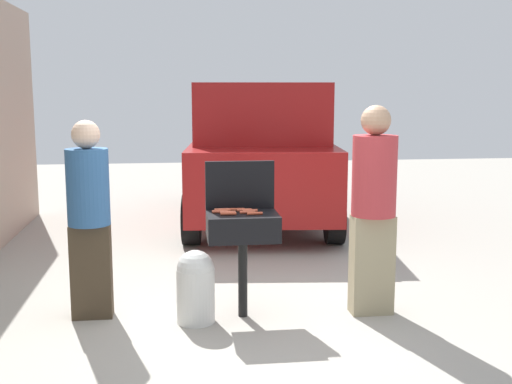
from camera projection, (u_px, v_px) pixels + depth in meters
name	position (u px, v px, depth m)	size (l,w,h in m)	color
ground_plane	(241.00, 318.00, 5.46)	(24.00, 24.00, 0.00)	#9E998E
bbq_grill	(243.00, 230.00, 5.39)	(0.60, 0.44, 0.90)	black
grill_lid_open	(240.00, 185.00, 5.55)	(0.60, 0.05, 0.42)	black
hot_dog_0	(250.00, 211.00, 5.42)	(0.03, 0.03, 0.13)	#B74C33
hot_dog_1	(247.00, 212.00, 5.36)	(0.03, 0.03, 0.13)	#B74C33
hot_dog_2	(255.00, 213.00, 5.30)	(0.03, 0.03, 0.13)	#AD4228
hot_dog_3	(228.00, 214.00, 5.29)	(0.03, 0.03, 0.13)	#AD4228
hot_dog_4	(220.00, 212.00, 5.38)	(0.03, 0.03, 0.13)	#B74C33
hot_dog_5	(244.00, 210.00, 5.45)	(0.03, 0.03, 0.13)	#B74C33
hot_dog_6	(228.00, 212.00, 5.35)	(0.03, 0.03, 0.13)	#C6593D
hot_dog_7	(223.00, 211.00, 5.42)	(0.03, 0.03, 0.13)	#AD4228
hot_dog_8	(222.00, 210.00, 5.47)	(0.03, 0.03, 0.13)	#C6593D
hot_dog_9	(237.00, 210.00, 5.48)	(0.03, 0.03, 0.13)	#AD4228
propane_tank	(196.00, 285.00, 5.31)	(0.32, 0.32, 0.62)	silver
person_left	(89.00, 212.00, 5.34)	(0.35, 0.35, 1.68)	#3F3323
person_right	(374.00, 203.00, 5.44)	(0.38, 0.38, 1.80)	gray
parked_minivan	(260.00, 152.00, 9.40)	(2.40, 4.57, 2.02)	maroon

